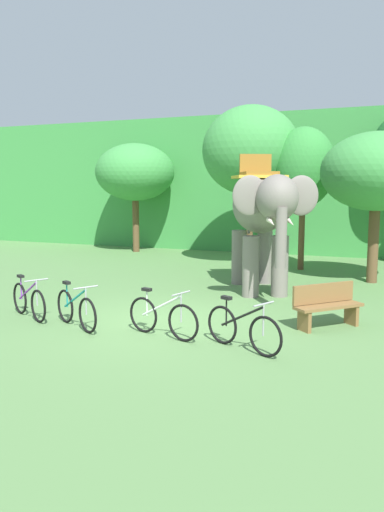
{
  "coord_description": "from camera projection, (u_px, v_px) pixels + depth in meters",
  "views": [
    {
      "loc": [
        4.49,
        -9.48,
        2.83
      ],
      "look_at": [
        0.28,
        1.0,
        1.3
      ],
      "focal_mm": 35.32,
      "sensor_mm": 36.0,
      "label": 1
    }
  ],
  "objects": [
    {
      "name": "bike_teal",
      "position": [
        76.0,
        309.0,
        10.23
      ],
      "size": [
        1.52,
        0.89,
        0.92
      ],
      "color": "black",
      "rests_on": "ground"
    },
    {
      "name": "bike_purple",
      "position": [
        29.0,
        301.0,
        11.0
      ],
      "size": [
        1.54,
        0.87,
        0.92
      ],
      "color": "black",
      "rests_on": "ground"
    },
    {
      "name": "bike_white",
      "position": [
        162.0,
        317.0,
        9.6
      ],
      "size": [
        1.66,
        0.62,
        0.92
      ],
      "color": "black",
      "rests_on": "ground"
    },
    {
      "name": "foliage_hedge",
      "position": [
        295.0,
        184.0,
        24.04
      ],
      "size": [
        36.0,
        6.0,
        6.0
      ],
      "primitive_type": "cube",
      "color": "#3D8E42",
      "rests_on": "ground"
    },
    {
      "name": "tree_far_right",
      "position": [
        303.0,
        168.0,
        17.13
      ],
      "size": [
        2.15,
        2.15,
        4.89
      ],
      "color": "brown",
      "rests_on": "ground"
    },
    {
      "name": "tree_far_left",
      "position": [
        135.0,
        173.0,
        22.06
      ],
      "size": [
        3.46,
        3.46,
        4.76
      ],
      "color": "brown",
      "rests_on": "ground"
    },
    {
      "name": "bike_black",
      "position": [
        243.0,
        329.0,
        8.81
      ],
      "size": [
        1.57,
        0.82,
        0.92
      ],
      "color": "black",
      "rests_on": "ground"
    },
    {
      "name": "wooden_bench",
      "position": [
        327.0,
        304.0,
        10.25
      ],
      "size": [
        1.33,
        1.37,
        0.89
      ],
      "color": "brown",
      "rests_on": "ground"
    },
    {
      "name": "tree_center_left",
      "position": [
        377.0,
        172.0,
        14.75
      ],
      "size": [
        3.25,
        3.25,
        4.47
      ],
      "color": "brown",
      "rests_on": "ground"
    },
    {
      "name": "elephant",
      "position": [
        262.0,
        212.0,
        13.5
      ],
      "size": [
        3.06,
        4.14,
        3.78
      ],
      "color": "slate",
      "rests_on": "ground"
    },
    {
      "name": "ground_plane",
      "position": [
        163.0,
        321.0,
        10.76
      ],
      "size": [
        80.0,
        80.0,
        0.0
      ],
      "primitive_type": "plane",
      "color": "#567F47"
    },
    {
      "name": "tree_center_right",
      "position": [
        251.0,
        151.0,
        18.04
      ],
      "size": [
        3.5,
        3.5,
        5.76
      ],
      "color": "brown",
      "rests_on": "ground"
    }
  ]
}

